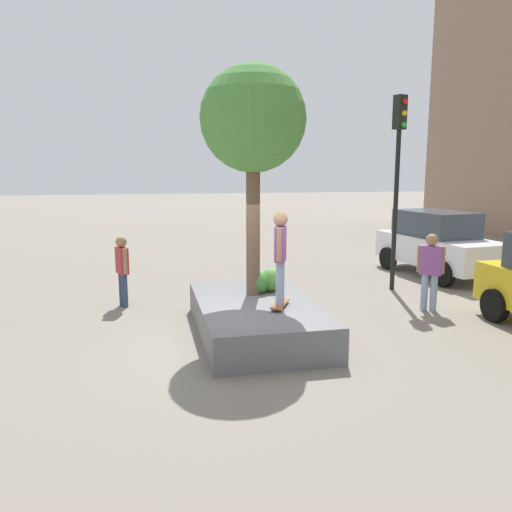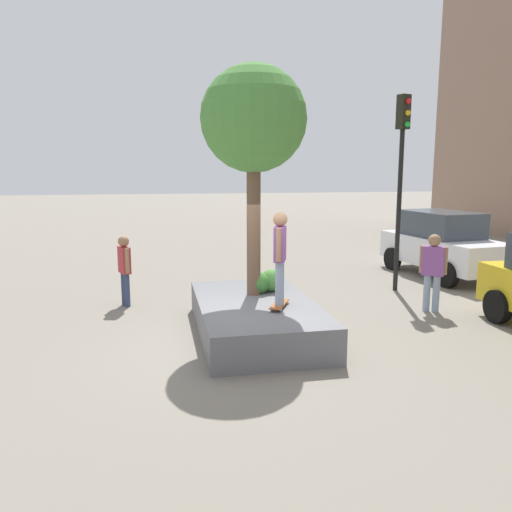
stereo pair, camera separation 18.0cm
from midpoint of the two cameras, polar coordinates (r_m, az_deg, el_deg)
ground_plane at (r=9.50m, az=0.41°, el=-9.81°), size 120.00×120.00×0.00m
planter_ledge at (r=9.94m, az=0.52°, el=-6.97°), size 3.98×2.23×0.65m
plaza_tree at (r=10.15m, az=0.25°, el=15.00°), size 2.09×2.09×4.56m
boxwood_shrub at (r=10.45m, az=0.81°, el=-3.04°), size 0.44×0.44×0.44m
hedge_clump at (r=10.62m, az=2.20°, el=-2.77°), size 0.47×0.47×0.47m
skateboard at (r=9.44m, az=3.22°, el=-5.49°), size 0.81×0.55×0.07m
skateboarder at (r=9.23m, az=3.28°, el=0.52°), size 0.55×0.33×1.71m
police_car at (r=16.23m, az=20.65°, el=1.34°), size 4.35×2.35×1.94m
traffic_light_median at (r=13.66m, az=16.50°, el=10.29°), size 0.37×0.34×5.04m
bystander_watching at (r=11.99m, az=19.80°, el=-1.21°), size 0.44×0.51×1.77m
pedestrian_crossing at (r=12.16m, az=-14.25°, el=-1.07°), size 0.54×0.33×1.67m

